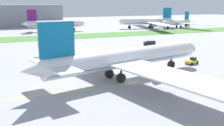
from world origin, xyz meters
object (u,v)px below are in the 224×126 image
(airliner_foreground, at_px, (124,59))
(parked_airliner_far_centre, at_px, (148,21))
(parked_airliner_far_left, at_px, (53,24))
(pushback_tug, at_px, (192,61))
(service_truck_baggage_loader, at_px, (189,47))
(parked_airliner_far_right, at_px, (178,22))
(ground_crew_wingwalker_port, at_px, (154,71))
(service_truck_fuel_bowser, at_px, (150,43))

(airliner_foreground, bearing_deg, parked_airliner_far_centre, 57.84)
(parked_airliner_far_left, bearing_deg, parked_airliner_far_centre, -2.66)
(pushback_tug, distance_m, service_truck_baggage_loader, 28.21)
(parked_airliner_far_left, distance_m, parked_airliner_far_right, 97.11)
(airliner_foreground, relative_size, ground_crew_wingwalker_port, 58.31)
(parked_airliner_far_centre, relative_size, parked_airliner_far_right, 1.31)
(pushback_tug, xyz_separation_m, parked_airliner_far_right, (71.74, 109.82, 3.30))
(parked_airliner_far_centre, bearing_deg, airliner_foreground, -122.16)
(pushback_tug, distance_m, parked_airliner_far_left, 122.30)
(service_truck_baggage_loader, xyz_separation_m, service_truck_fuel_bowser, (-11.37, 14.67, 0.01))
(service_truck_fuel_bowser, distance_m, parked_airliner_far_right, 98.34)
(ground_crew_wingwalker_port, height_order, service_truck_fuel_bowser, service_truck_fuel_bowser)
(service_truck_fuel_bowser, relative_size, parked_airliner_far_right, 0.10)
(airliner_foreground, distance_m, pushback_tug, 29.93)
(service_truck_fuel_bowser, bearing_deg, ground_crew_wingwalker_port, -118.28)
(service_truck_baggage_loader, relative_size, parked_airliner_far_centre, 0.08)
(service_truck_baggage_loader, distance_m, parked_airliner_far_centre, 98.88)
(airliner_foreground, bearing_deg, service_truck_baggage_loader, 33.71)
(pushback_tug, xyz_separation_m, service_truck_baggage_loader, (16.43, 22.93, 0.46))
(service_truck_baggage_loader, height_order, service_truck_fuel_bowser, service_truck_baggage_loader)
(ground_crew_wingwalker_port, height_order, parked_airliner_far_left, parked_airliner_far_left)
(service_truck_fuel_bowser, bearing_deg, parked_airliner_far_right, 47.29)
(pushback_tug, xyz_separation_m, parked_airliner_far_left, (-24.86, 119.68, 4.16))
(pushback_tug, height_order, parked_airliner_far_left, parked_airliner_far_left)
(airliner_foreground, xyz_separation_m, pushback_tug, (28.71, 7.18, -4.50))
(parked_airliner_far_centre, bearing_deg, ground_crew_wingwalker_port, -118.82)
(pushback_tug, relative_size, service_truck_fuel_bowser, 1.10)
(service_truck_fuel_bowser, distance_m, parked_airliner_far_left, 87.44)
(airliner_foreground, relative_size, parked_airliner_far_centre, 1.22)
(airliner_foreground, relative_size, parked_airliner_far_left, 1.33)
(service_truck_fuel_bowser, bearing_deg, parked_airliner_far_left, 110.03)
(service_truck_baggage_loader, height_order, parked_airliner_far_left, parked_airliner_far_left)
(parked_airliner_far_left, height_order, parked_airliner_far_right, parked_airliner_far_left)
(airliner_foreground, xyz_separation_m, parked_airliner_far_right, (100.45, 117.01, -1.19))
(pushback_tug, relative_size, parked_airliner_far_left, 0.09)
(ground_crew_wingwalker_port, xyz_separation_m, service_truck_baggage_loader, (35.04, 29.35, 0.53))
(service_truck_baggage_loader, xyz_separation_m, parked_airliner_far_left, (-41.30, 96.75, 3.70))
(service_truck_baggage_loader, bearing_deg, service_truck_fuel_bowser, 127.78)
(parked_airliner_far_left, bearing_deg, airliner_foreground, -91.74)
(pushback_tug, height_order, service_truck_baggage_loader, service_truck_baggage_loader)
(parked_airliner_far_left, bearing_deg, service_truck_fuel_bowser, -69.97)
(airliner_foreground, xyz_separation_m, parked_airliner_far_centre, (77.60, 123.43, -0.11))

